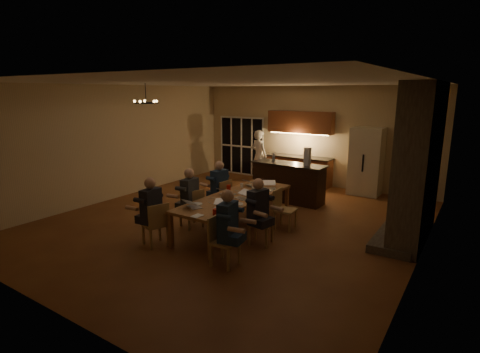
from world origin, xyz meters
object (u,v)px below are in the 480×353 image
object	(u,v)px
chair_right_far	(285,209)
mug_mid	(253,189)
refrigerator	(366,161)
bar_blender	(307,157)
can_silver	(219,202)
person_left_near	(151,212)
chair_right_near	(225,241)
chair_right_mid	(261,223)
dining_table	(236,213)
standing_person	(259,156)
chandelier	(146,103)
chair_left_mid	(191,208)
laptop_a	(194,202)
plate_far	(268,190)
laptop_c	(228,189)
person_left_mid	(190,199)
person_right_mid	(258,212)
chair_left_near	(155,224)
plate_near	(237,204)
mug_front	(222,198)
mug_back	(242,185)
laptop_b	(221,204)
can_cola	(263,181)
bar_island	(288,182)
plate_left	(197,204)
chair_left_far	(220,197)
bar_bottle	(274,157)
laptop_f	(269,184)
person_left_far	(220,188)
redcup_mid	(229,187)
laptop_e	(253,181)
redcup_near	(215,212)
can_right	(258,194)
person_right_near	(228,228)

from	to	relation	value
chair_right_far	mug_mid	size ratio (longest dim) A/B	8.90
refrigerator	bar_blender	world-z (taller)	refrigerator
can_silver	person_left_near	bearing A→B (deg)	-136.52
chair_right_near	chair_right_mid	distance (m)	1.16
dining_table	chair_right_near	xyz separation A→B (m)	(0.85, -1.60, 0.07)
standing_person	chandelier	bearing A→B (deg)	99.57
chair_left_mid	person_left_near	distance (m)	1.24
laptop_a	plate_far	distance (m)	2.04
laptop_c	chair_right_far	bearing A→B (deg)	-149.56
laptop_a	person_left_mid	bearing A→B (deg)	-16.36
person_right_mid	chair_left_near	bearing A→B (deg)	133.75
plate_near	refrigerator	bearing A→B (deg)	76.23
chair_right_near	chair_right_far	xyz separation A→B (m)	(0.07, 2.23, 0.00)
mug_front	mug_back	distance (m)	1.19
plate_near	laptop_b	bearing A→B (deg)	-101.25
chair_left_mid	can_cola	bearing A→B (deg)	172.94
mug_back	bar_blender	size ratio (longest dim) A/B	0.21
bar_island	chair_right_mid	size ratio (longest dim) A/B	2.34
person_left_near	bar_blender	bearing A→B (deg)	157.86
dining_table	chair_right_mid	xyz separation A→B (m)	(0.90, -0.44, 0.07)
plate_left	chair_left_far	bearing A→B (deg)	109.98
mug_front	bar_bottle	size ratio (longest dim) A/B	0.42
chair_left_near	plate_left	size ratio (longest dim) A/B	3.85
chair_right_far	person_left_mid	distance (m)	2.14
dining_table	chair_left_near	distance (m)	1.84
laptop_f	plate_left	distance (m)	2.03
person_left_far	redcup_mid	distance (m)	0.45
chair_left_far	mug_front	xyz separation A→B (m)	(0.83, -1.03, 0.36)
person_left_far	person_right_mid	bearing A→B (deg)	65.20
chair_right_near	laptop_b	bearing A→B (deg)	37.75
person_left_mid	laptop_e	world-z (taller)	person_left_mid
redcup_near	plate_far	xyz separation A→B (m)	(-0.02, 2.09, -0.05)
can_cola	chair_right_far	bearing A→B (deg)	-36.25
person_right_mid	mug_front	distance (m)	0.97
person_left_mid	can_right	distance (m)	1.52
person_right_near	person_right_mid	xyz separation A→B (m)	(0.00, 1.02, 0.00)
laptop_b	chair_left_mid	bearing A→B (deg)	136.49
person_right_near	mug_back	bearing A→B (deg)	19.28
person_right_near	redcup_near	world-z (taller)	person_right_near
chair_right_mid	chair_left_near	bearing A→B (deg)	114.06
chair_right_mid	mug_front	world-z (taller)	chair_right_mid
chair_left_near	redcup_near	bearing A→B (deg)	126.05
bar_blender	laptop_a	bearing A→B (deg)	-99.12
person_left_near	mug_front	bearing A→B (deg)	142.53
chair_left_far	bar_blender	size ratio (longest dim) A/B	1.86
mug_mid	redcup_mid	distance (m)	0.59
refrigerator	chair_right_near	size ratio (longest dim) A/B	2.25
chair_left_near	laptop_b	xyz separation A→B (m)	(1.11, 0.72, 0.42)
bar_bottle	chair_right_far	bearing A→B (deg)	-55.20
mug_front	bar_island	bearing A→B (deg)	88.54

